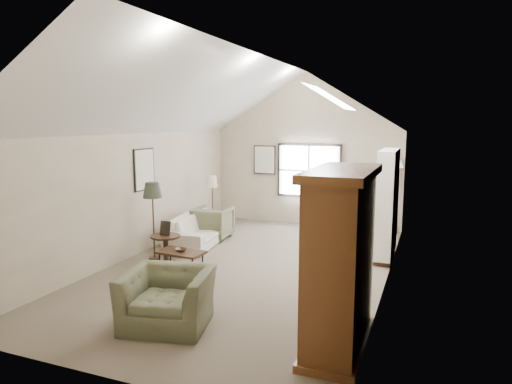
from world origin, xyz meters
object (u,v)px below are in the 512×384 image
(armchair_near, at_px, (167,298))
(armchair_far, at_px, (213,223))
(coffee_table, at_px, (181,263))
(side_table, at_px, (166,250))
(armoire, at_px, (340,261))
(sofa, at_px, (201,229))
(side_chair, at_px, (366,215))

(armchair_near, relative_size, armchair_far, 1.39)
(armchair_far, xyz_separation_m, coffee_table, (0.62, -2.49, -0.16))
(armchair_far, height_order, side_table, armchair_far)
(coffee_table, bearing_deg, armchair_near, -64.32)
(armoire, xyz_separation_m, coffee_table, (-3.18, 1.63, -0.88))
(sofa, relative_size, coffee_table, 2.68)
(armchair_near, height_order, side_chair, side_chair)
(armchair_near, xyz_separation_m, side_chair, (1.85, 5.57, 0.22))
(side_chair, bearing_deg, sofa, -163.85)
(armchair_far, relative_size, side_table, 1.47)
(armchair_near, bearing_deg, coffee_table, 103.03)
(armchair_near, bearing_deg, armoire, -6.89)
(sofa, relative_size, armchair_far, 2.72)
(armchair_near, xyz_separation_m, side_table, (-1.49, 2.29, -0.09))
(side_table, bearing_deg, armchair_near, -57.02)
(armchair_near, height_order, coffee_table, armchair_near)
(armoire, relative_size, sofa, 0.97)
(armoire, relative_size, coffee_table, 2.60)
(armoire, height_order, armchair_far, armoire)
(armoire, distance_m, armchair_near, 2.40)
(side_table, bearing_deg, armchair_far, 90.59)
(armoire, bearing_deg, side_chair, 94.67)
(armchair_near, xyz_separation_m, coffee_table, (-0.90, 1.86, -0.16))
(sofa, xyz_separation_m, armchair_near, (1.59, -3.89, 0.05))
(side_table, height_order, side_chair, side_chair)
(armchair_near, bearing_deg, sofa, 99.54)
(armoire, xyz_separation_m, armchair_far, (-3.79, 4.13, -0.72))
(sofa, bearing_deg, armchair_near, -164.77)
(sofa, bearing_deg, side_chair, -70.97)
(armchair_far, bearing_deg, armoire, 129.51)
(coffee_table, height_order, side_table, side_table)
(armchair_near, height_order, armchair_far, armchair_far)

